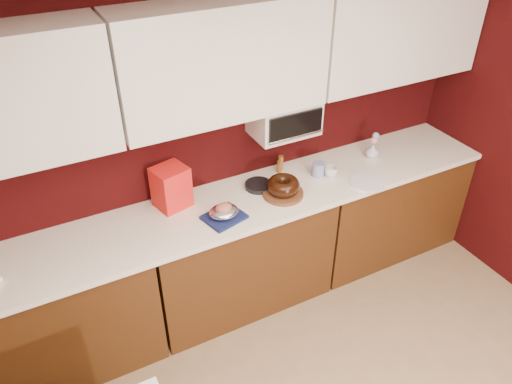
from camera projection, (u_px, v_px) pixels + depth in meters
The scene contains 25 objects.
wall_back at pixel (216, 138), 3.42m from camera, with size 4.00×0.02×2.50m, color #310607.
base_cabinet_left at pixel (49, 320), 3.15m from camera, with size 1.31×0.58×0.86m, color #47260E.
base_cabinet_center at pixel (238, 255), 3.66m from camera, with size 1.31×0.58×0.86m, color #47260E.
base_cabinet_right at pixel (381, 205), 4.17m from camera, with size 1.31×0.58×0.86m, color #47260E.
countertop at pixel (237, 205), 3.41m from camera, with size 4.00×0.62×0.04m, color white.
upper_cabinet_center at pixel (223, 61), 2.96m from camera, with size 1.31×0.33×0.70m, color white.
upper_cabinet_right at pixel (397, 30), 3.47m from camera, with size 1.31×0.33×0.70m, color white.
toaster_oven at pixel (284, 116), 3.42m from camera, with size 0.45×0.30×0.25m, color white.
toaster_oven_door at pixel (296, 126), 3.30m from camera, with size 0.40×0.02×0.18m, color black.
toaster_oven_handle at pixel (297, 137), 3.33m from camera, with size 0.02×0.02×0.42m, color silver.
cake_base at pixel (283, 193), 3.46m from camera, with size 0.28×0.28×0.03m, color brown.
bundt_cake at pixel (283, 185), 3.43m from camera, with size 0.23×0.23×0.09m, color black.
navy_towel at pixel (224, 217), 3.25m from camera, with size 0.25×0.21×0.02m, color navy.
foil_ham_nest at pixel (224, 211), 3.22m from camera, with size 0.19×0.16×0.07m, color silver.
roasted_ham at pixel (224, 208), 3.21m from camera, with size 0.11×0.09×0.07m, color #C76C5B.
pandoro_box at pixel (171, 187), 3.29m from camera, with size 0.21×0.19×0.29m, color red.
dark_pan at pixel (258, 185), 3.54m from camera, with size 0.19×0.19×0.03m, color black.
coffee_mug at pixel (331, 171), 3.65m from camera, with size 0.08×0.08×0.09m, color white.
blue_jar at pixel (318, 170), 3.65m from camera, with size 0.09×0.09×0.11m, color navy.
flower_vase at pixel (372, 150), 3.86m from camera, with size 0.08×0.08×0.13m, color silver.
flower_pink at pixel (374, 140), 3.81m from camera, with size 0.06×0.06×0.06m, color pink.
flower_blue at pixel (376, 136), 3.83m from camera, with size 0.06×0.06×0.06m, color #80A5CD.
china_plate at pixel (367, 183), 3.59m from camera, with size 0.24×0.24×0.01m, color white.
amber_bottle at pixel (279, 167), 3.69m from camera, with size 0.03×0.03×0.10m, color brown.
amber_bottle_tall at pixel (281, 163), 3.71m from camera, with size 0.04×0.04×0.12m, color brown.
Camera 1 is at (-1.16, -0.56, 2.89)m, focal length 35.00 mm.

